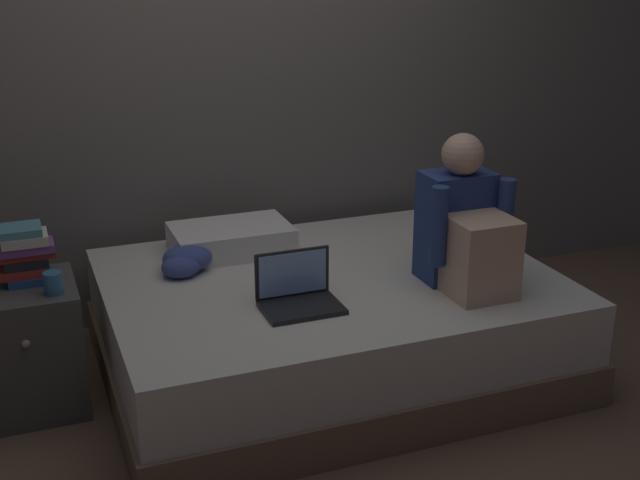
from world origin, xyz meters
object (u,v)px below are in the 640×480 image
object	(u,v)px
book_stack	(25,253)
mug	(53,283)
person_sitting	(466,230)
nightstand	(27,347)
bed	(329,323)
laptop	(298,294)
clothes_pile	(186,261)
pillow	(231,239)

from	to	relation	value
book_stack	mug	distance (m)	0.21
person_sitting	book_stack	world-z (taller)	person_sitting
nightstand	mug	distance (m)	0.36
bed	book_stack	size ratio (longest dim) A/B	8.29
nightstand	laptop	distance (m)	1.16
bed	person_sitting	bearing A→B (deg)	-30.93
bed	clothes_pile	world-z (taller)	clothes_pile
bed	laptop	bearing A→B (deg)	-132.57
clothes_pile	laptop	bearing A→B (deg)	-57.08
bed	person_sitting	xyz separation A→B (m)	(0.50, -0.30, 0.49)
person_sitting	laptop	size ratio (longest dim) A/B	2.05
clothes_pile	book_stack	bearing A→B (deg)	-174.07
mug	person_sitting	bearing A→B (deg)	-11.20
nightstand	clothes_pile	world-z (taller)	clothes_pile
laptop	book_stack	size ratio (longest dim) A/B	1.33
bed	clothes_pile	bearing A→B (deg)	155.53
nightstand	person_sitting	world-z (taller)	person_sitting
bed	mug	xyz separation A→B (m)	(-1.17, 0.03, 0.36)
bed	laptop	size ratio (longest dim) A/B	6.25
pillow	mug	bearing A→B (deg)	-153.46
nightstand	laptop	world-z (taller)	laptop
person_sitting	pillow	bearing A→B (deg)	137.88
laptop	nightstand	bearing A→B (deg)	158.69
bed	mug	world-z (taller)	mug
bed	pillow	xyz separation A→B (m)	(-0.33, 0.45, 0.30)
person_sitting	book_stack	xyz separation A→B (m)	(-1.77, 0.50, -0.04)
nightstand	pillow	distance (m)	1.05
bed	pillow	bearing A→B (deg)	126.03
laptop	pillow	size ratio (longest dim) A/B	0.57
person_sitting	clothes_pile	xyz separation A→B (m)	(-1.09, 0.57, -0.20)
bed	pillow	distance (m)	0.63
bed	laptop	distance (m)	0.46
pillow	person_sitting	bearing A→B (deg)	-42.12
person_sitting	clothes_pile	distance (m)	1.25
laptop	mug	world-z (taller)	laptop
pillow	clothes_pile	distance (m)	0.32
bed	mug	distance (m)	1.23
pillow	book_stack	xyz separation A→B (m)	(-0.93, -0.25, 0.14)
person_sitting	mug	size ratio (longest dim) A/B	7.28
nightstand	clothes_pile	size ratio (longest dim) A/B	2.26
book_stack	mug	bearing A→B (deg)	-61.11
nightstand	pillow	xyz separation A→B (m)	(0.97, 0.30, 0.26)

